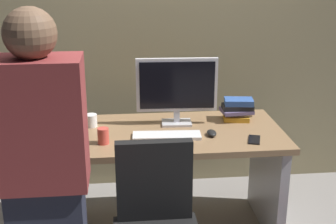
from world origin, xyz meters
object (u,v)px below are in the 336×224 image
at_px(mouse, 212,133).
at_px(book_stack, 237,109).
at_px(cup_by_monitor, 91,120).
at_px(desk, 167,162).
at_px(keyboard, 167,136).
at_px(monitor, 177,88).
at_px(person_at_desk, 45,186).
at_px(cell_phone, 254,140).
at_px(cup_near_keyboard, 103,136).

height_order(mouse, book_stack, book_stack).
distance_m(cup_by_monitor, book_stack, 1.01).
bearing_deg(desk, cup_by_monitor, 164.07).
height_order(keyboard, mouse, mouse).
xyz_separation_m(monitor, keyboard, (-0.09, -0.23, -0.25)).
bearing_deg(person_at_desk, cup_by_monitor, 81.79).
bearing_deg(person_at_desk, monitor, 54.47).
bearing_deg(desk, person_at_desk, -126.15).
bearing_deg(cup_by_monitor, mouse, -17.65).
bearing_deg(cell_phone, book_stack, 110.34).
xyz_separation_m(monitor, cell_phone, (0.45, -0.34, -0.25)).
xyz_separation_m(keyboard, mouse, (0.29, -0.00, 0.01)).
bearing_deg(monitor, desk, -120.99).
height_order(cup_near_keyboard, cup_by_monitor, cup_near_keyboard).
bearing_deg(mouse, keyboard, 179.68).
distance_m(mouse, cup_near_keyboard, 0.69).
height_order(desk, book_stack, book_stack).
bearing_deg(cup_near_keyboard, mouse, 5.17).
distance_m(monitor, cup_near_keyboard, 0.60).
xyz_separation_m(desk, person_at_desk, (-0.65, -0.88, 0.33)).
height_order(desk, cell_phone, cell_phone).
distance_m(person_at_desk, cell_phone, 1.35).
xyz_separation_m(mouse, book_stack, (0.23, 0.27, 0.06)).
bearing_deg(book_stack, mouse, -130.47).
distance_m(cup_near_keyboard, cup_by_monitor, 0.32).
bearing_deg(cup_near_keyboard, person_at_desk, -108.33).
bearing_deg(mouse, monitor, 130.29).
xyz_separation_m(person_at_desk, cell_phone, (1.17, 0.68, -0.10)).
xyz_separation_m(cup_near_keyboard, cell_phone, (0.93, -0.04, -0.05)).
bearing_deg(monitor, cell_phone, -37.11).
bearing_deg(cell_phone, mouse, 174.81).
relative_size(monitor, cell_phone, 3.76).
height_order(keyboard, cup_near_keyboard, cup_near_keyboard).
relative_size(person_at_desk, cell_phone, 11.38).
height_order(cup_by_monitor, cell_phone, cup_by_monitor).
height_order(monitor, keyboard, monitor).
height_order(monitor, cup_by_monitor, monitor).
bearing_deg(keyboard, mouse, 3.04).
distance_m(desk, monitor, 0.50).
bearing_deg(person_at_desk, desk, 53.85).
bearing_deg(mouse, desk, 159.32).
distance_m(mouse, cell_phone, 0.27).
bearing_deg(monitor, book_stack, 5.40).
relative_size(cup_near_keyboard, cell_phone, 0.69).
relative_size(keyboard, cup_by_monitor, 5.15).
height_order(person_at_desk, cup_near_keyboard, person_at_desk).
xyz_separation_m(desk, cup_by_monitor, (-0.50, 0.14, 0.26)).
bearing_deg(keyboard, cup_by_monitor, 156.69).
relative_size(desk, mouse, 15.15).
distance_m(person_at_desk, cup_near_keyboard, 0.76).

